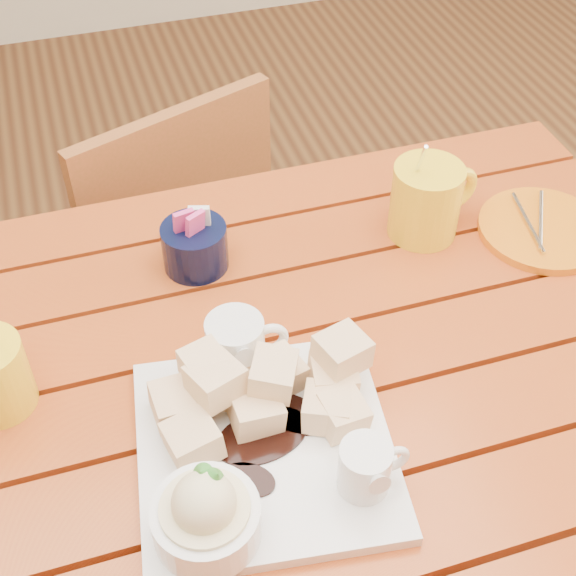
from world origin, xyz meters
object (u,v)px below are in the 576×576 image
object	(u,v)px
orange_saucer	(544,229)
chair_far	(161,248)
table	(266,432)
coffee_mug_right	(427,199)
dessert_plate	(256,447)

from	to	relation	value
orange_saucer	chair_far	distance (m)	0.75
orange_saucer	chair_far	size ratio (longest dim) A/B	0.23
chair_far	table	bearing A→B (deg)	72.62
chair_far	orange_saucer	bearing A→B (deg)	114.86
chair_far	coffee_mug_right	bearing A→B (deg)	107.11
dessert_plate	orange_saucer	world-z (taller)	dessert_plate
table	orange_saucer	xyz separation A→B (m)	(0.46, 0.14, 0.11)
dessert_plate	orange_saucer	size ratio (longest dim) A/B	1.68
orange_saucer	chair_far	world-z (taller)	chair_far
coffee_mug_right	dessert_plate	bearing A→B (deg)	-150.44
table	dessert_plate	xyz separation A→B (m)	(-0.04, -0.11, 0.14)
orange_saucer	table	bearing A→B (deg)	-163.38
table	orange_saucer	bearing A→B (deg)	16.62
dessert_plate	chair_far	distance (m)	0.80
coffee_mug_right	orange_saucer	world-z (taller)	coffee_mug_right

